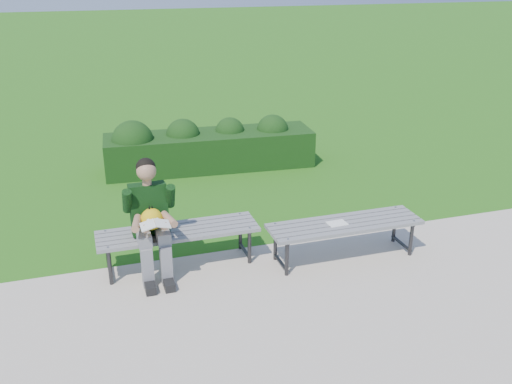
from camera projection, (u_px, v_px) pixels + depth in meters
The scene contains 7 objects.
ground at pixel (224, 252), 6.88m from camera, with size 80.00×80.00×0.00m.
walkway at pixel (271, 335), 5.33m from camera, with size 30.00×3.50×0.02m.
hedge at pixel (204, 146), 9.60m from camera, with size 3.52×1.11×0.91m.
bench_left at pixel (178, 234), 6.40m from camera, with size 1.80×0.50×0.46m.
bench_right at pixel (345, 227), 6.58m from camera, with size 1.80×0.50×0.46m.
seated_boy at pixel (151, 216), 6.12m from camera, with size 0.56×0.76×1.31m.
paper_sheet at pixel (337, 223), 6.53m from camera, with size 0.23×0.17×0.01m.
Camera 1 is at (-1.47, -5.95, 3.24)m, focal length 40.00 mm.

